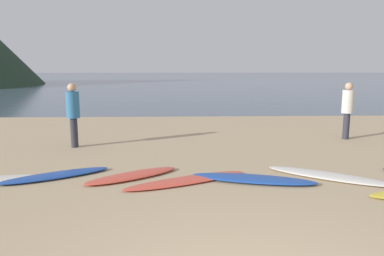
{
  "coord_description": "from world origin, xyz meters",
  "views": [
    {
      "loc": [
        -0.66,
        -2.77,
        2.19
      ],
      "look_at": [
        -0.31,
        6.55,
        0.6
      ],
      "focal_mm": 34.24,
      "sensor_mm": 36.0,
      "label": 1
    }
  ],
  "objects_px": {
    "surfboard_6": "(329,176)",
    "person_1": "(73,110)",
    "person_2": "(348,106)",
    "surfboard_3": "(132,176)",
    "surfboard_5": "(253,179)",
    "surfboard_4": "(186,180)",
    "surfboard_2": "(55,175)"
  },
  "relations": [
    {
      "from": "surfboard_5",
      "to": "person_2",
      "type": "xyz_separation_m",
      "value": [
        3.63,
        4.0,
        0.95
      ]
    },
    {
      "from": "surfboard_2",
      "to": "surfboard_5",
      "type": "relative_size",
      "value": 0.89
    },
    {
      "from": "surfboard_3",
      "to": "surfboard_5",
      "type": "distance_m",
      "value": 2.37
    },
    {
      "from": "surfboard_6",
      "to": "person_1",
      "type": "height_order",
      "value": "person_1"
    },
    {
      "from": "surfboard_3",
      "to": "person_1",
      "type": "height_order",
      "value": "person_1"
    },
    {
      "from": "surfboard_2",
      "to": "surfboard_5",
      "type": "height_order",
      "value": "surfboard_5"
    },
    {
      "from": "surfboard_3",
      "to": "surfboard_6",
      "type": "distance_m",
      "value": 3.91
    },
    {
      "from": "surfboard_4",
      "to": "person_1",
      "type": "bearing_deg",
      "value": 108.31
    },
    {
      "from": "surfboard_4",
      "to": "surfboard_6",
      "type": "relative_size",
      "value": 1.02
    },
    {
      "from": "surfboard_3",
      "to": "surfboard_5",
      "type": "xyz_separation_m",
      "value": [
        2.35,
        -0.33,
        0.01
      ]
    },
    {
      "from": "surfboard_2",
      "to": "person_1",
      "type": "relative_size",
      "value": 1.22
    },
    {
      "from": "surfboard_2",
      "to": "surfboard_5",
      "type": "xyz_separation_m",
      "value": [
        3.87,
        -0.39,
        0.01
      ]
    },
    {
      "from": "surfboard_3",
      "to": "surfboard_2",
      "type": "bearing_deg",
      "value": 144.15
    },
    {
      "from": "surfboard_6",
      "to": "person_2",
      "type": "height_order",
      "value": "person_2"
    },
    {
      "from": "person_1",
      "to": "person_2",
      "type": "distance_m",
      "value": 7.93
    },
    {
      "from": "surfboard_6",
      "to": "person_2",
      "type": "bearing_deg",
      "value": 95.49
    },
    {
      "from": "surfboard_3",
      "to": "person_2",
      "type": "relative_size",
      "value": 1.16
    },
    {
      "from": "surfboard_2",
      "to": "surfboard_4",
      "type": "xyz_separation_m",
      "value": [
        2.59,
        -0.39,
        -0.01
      ]
    },
    {
      "from": "surfboard_2",
      "to": "surfboard_6",
      "type": "height_order",
      "value": "surfboard_2"
    },
    {
      "from": "surfboard_4",
      "to": "surfboard_5",
      "type": "bearing_deg",
      "value": -25.36
    },
    {
      "from": "surfboard_4",
      "to": "surfboard_3",
      "type": "bearing_deg",
      "value": 138.35
    },
    {
      "from": "surfboard_5",
      "to": "surfboard_3",
      "type": "bearing_deg",
      "value": -172.78
    },
    {
      "from": "surfboard_3",
      "to": "person_2",
      "type": "height_order",
      "value": "person_2"
    },
    {
      "from": "surfboard_5",
      "to": "surfboard_6",
      "type": "xyz_separation_m",
      "value": [
        1.56,
        0.17,
        -0.01
      ]
    },
    {
      "from": "surfboard_3",
      "to": "surfboard_6",
      "type": "bearing_deg",
      "value": -35.7
    },
    {
      "from": "surfboard_4",
      "to": "surfboard_6",
      "type": "xyz_separation_m",
      "value": [
        2.83,
        0.16,
        0.01
      ]
    },
    {
      "from": "surfboard_6",
      "to": "person_2",
      "type": "distance_m",
      "value": 4.47
    },
    {
      "from": "surfboard_6",
      "to": "person_1",
      "type": "xyz_separation_m",
      "value": [
        -5.81,
        3.0,
        0.98
      ]
    },
    {
      "from": "surfboard_5",
      "to": "person_1",
      "type": "distance_m",
      "value": 5.39
    },
    {
      "from": "surfboard_4",
      "to": "person_2",
      "type": "distance_m",
      "value": 6.4
    },
    {
      "from": "surfboard_4",
      "to": "person_2",
      "type": "bearing_deg",
      "value": 14.09
    },
    {
      "from": "surfboard_5",
      "to": "person_2",
      "type": "bearing_deg",
      "value": 62.91
    }
  ]
}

